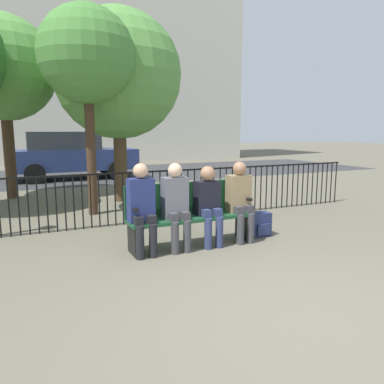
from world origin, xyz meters
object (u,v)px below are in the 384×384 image
at_px(seated_person_2, 208,201).
at_px(tree_2, 87,56).
at_px(parked_car_0, 71,154).
at_px(seated_person_1, 176,202).
at_px(seated_person_3, 240,197).
at_px(park_bench, 190,212).
at_px(backpack, 259,224).
at_px(tree_1, 118,75).
at_px(tree_3, 3,69).
at_px(seated_person_0, 142,205).

height_order(seated_person_2, tree_2, tree_2).
relative_size(tree_2, parked_car_0, 0.95).
bearing_deg(seated_person_1, parked_car_0, 91.96).
bearing_deg(seated_person_3, park_bench, 170.49).
distance_m(seated_person_2, tree_2, 3.86).
relative_size(seated_person_1, tree_2, 0.31).
bearing_deg(backpack, parked_car_0, 101.57).
relative_size(seated_person_3, backpack, 3.21).
bearing_deg(tree_1, tree_3, 147.57).
relative_size(park_bench, backpack, 4.97).
bearing_deg(seated_person_0, park_bench, 9.56).
bearing_deg(parked_car_0, tree_3, -119.46).
xyz_separation_m(park_bench, tree_3, (-2.40, 5.37, 2.60)).
bearing_deg(parked_car_0, tree_2, -93.29).
xyz_separation_m(seated_person_1, tree_2, (-0.64, 2.81, 2.37)).
xyz_separation_m(park_bench, seated_person_0, (-0.76, -0.13, 0.19)).
height_order(seated_person_3, tree_3, tree_3).
height_order(seated_person_0, backpack, seated_person_0).
distance_m(seated_person_2, seated_person_3, 0.54).
xyz_separation_m(seated_person_2, parked_car_0, (-0.81, 8.74, 0.18)).
bearing_deg(seated_person_2, seated_person_0, 179.76).
bearing_deg(seated_person_1, backpack, 3.47).
height_order(tree_2, parked_car_0, tree_2).
bearing_deg(backpack, tree_3, 123.67).
relative_size(seated_person_0, tree_3, 0.28).
height_order(park_bench, seated_person_3, seated_person_3).
bearing_deg(seated_person_2, tree_3, 115.61).
height_order(seated_person_0, tree_3, tree_3).
distance_m(tree_1, tree_3, 2.82).
distance_m(seated_person_2, parked_car_0, 8.78).
distance_m(seated_person_3, parked_car_0, 8.85).
bearing_deg(tree_3, seated_person_3, -60.02).
relative_size(park_bench, tree_3, 0.43).
relative_size(seated_person_2, seated_person_3, 0.96).
xyz_separation_m(seated_person_1, tree_3, (-2.13, 5.50, 2.42)).
relative_size(seated_person_0, seated_person_3, 1.03).
xyz_separation_m(seated_person_2, tree_3, (-2.64, 5.50, 2.44)).
relative_size(park_bench, tree_2, 0.47).
height_order(backpack, tree_3, tree_3).
bearing_deg(tree_2, seated_person_1, -77.14).
bearing_deg(tree_2, backpack, -52.15).
bearing_deg(seated_person_3, tree_2, 120.92).
bearing_deg(parked_car_0, tree_1, -83.52).
distance_m(seated_person_0, tree_2, 3.67).
relative_size(seated_person_1, backpack, 3.25).
distance_m(seated_person_1, tree_1, 4.57).
distance_m(park_bench, seated_person_2, 0.32).
xyz_separation_m(park_bench, seated_person_3, (0.77, -0.13, 0.18)).
height_order(seated_person_2, tree_3, tree_3).
relative_size(park_bench, seated_person_3, 1.55).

